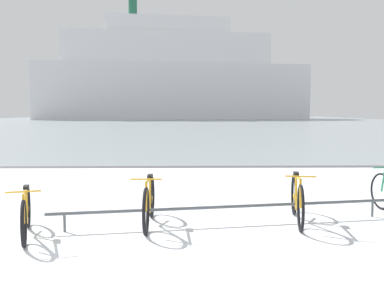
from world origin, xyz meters
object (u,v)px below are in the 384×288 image
at_px(bicycle_1, 149,202).
at_px(bicycle_2, 297,200).
at_px(bicycle_0, 26,213).
at_px(ferry_ship, 172,78).

xyz_separation_m(bicycle_1, bicycle_2, (2.40, 0.13, 0.01)).
bearing_deg(bicycle_2, bicycle_0, -170.30).
relative_size(bicycle_0, bicycle_2, 0.91).
distance_m(bicycle_0, bicycle_2, 4.20).
distance_m(bicycle_1, bicycle_2, 2.40).
relative_size(bicycle_0, bicycle_1, 0.91).
xyz_separation_m(bicycle_0, bicycle_2, (4.14, 0.71, 0.04)).
height_order(bicycle_0, ferry_ship, ferry_ship).
height_order(bicycle_1, ferry_ship, ferry_ship).
distance_m(bicycle_2, ferry_ship, 81.75).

